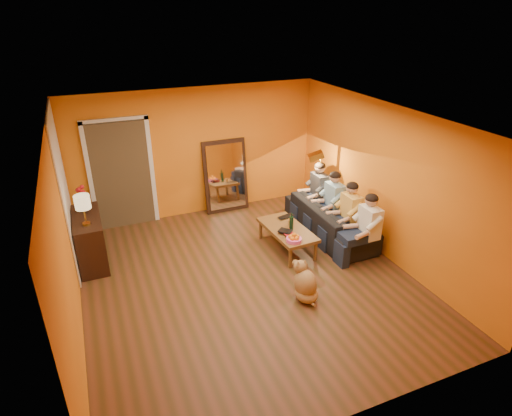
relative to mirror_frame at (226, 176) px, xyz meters
name	(u,v)px	position (x,y,z in m)	size (l,w,h in m)	color
room_shell	(238,198)	(-0.55, -2.26, 0.54)	(5.00, 5.50, 2.60)	brown
white_accent	(64,190)	(-3.04, -0.88, 0.54)	(0.02, 1.90, 2.58)	white
doorway_recess	(121,173)	(-2.05, 0.20, 0.29)	(1.06, 0.30, 2.10)	#3F2D19
door_jamb_left	(90,180)	(-2.62, 0.08, 0.29)	(0.08, 0.06, 2.20)	white
door_jamb_right	(152,171)	(-1.48, 0.08, 0.29)	(0.08, 0.06, 2.20)	white
door_header	(114,120)	(-2.05, 0.08, 1.36)	(1.22, 0.06, 0.08)	white
mirror_frame	(226,176)	(0.00, 0.00, 0.00)	(0.92, 0.06, 1.52)	black
mirror_glass	(226,177)	(0.00, -0.04, 0.00)	(0.78, 0.02, 1.36)	white
sideboard	(90,240)	(-2.79, -1.08, -0.34)	(0.44, 1.18, 0.85)	black
table_lamp	(84,210)	(-2.79, -1.38, 0.34)	(0.24, 0.24, 0.51)	beige
sofa	(330,219)	(1.45, -1.81, -0.45)	(0.84, 2.15, 0.63)	black
coffee_table	(287,239)	(0.46, -2.00, -0.55)	(0.62, 1.22, 0.42)	brown
floor_lamp	(319,187)	(1.55, -1.19, -0.04)	(0.30, 0.24, 1.44)	gold
dog	(305,281)	(0.07, -3.39, -0.45)	(0.34, 0.53, 0.62)	#A18049
person_far_left	(369,227)	(1.58, -2.81, -0.15)	(0.70, 0.44, 1.22)	silver
person_mid_left	(350,214)	(1.58, -2.26, -0.15)	(0.70, 0.44, 1.22)	gold
person_mid_right	(334,202)	(1.58, -1.71, -0.15)	(0.70, 0.44, 1.22)	#7EA8C3
person_far_right	(319,191)	(1.58, -1.16, -0.15)	(0.70, 0.44, 1.22)	#36373C
fruit_bowl	(294,237)	(0.36, -2.45, -0.26)	(0.26, 0.26, 0.16)	#EE54AE
wine_bottle	(291,221)	(0.51, -2.05, -0.18)	(0.07, 0.07, 0.31)	black
tumbler	(290,222)	(0.58, -1.88, -0.29)	(0.10, 0.10, 0.09)	#B27F3F
laptop	(288,218)	(0.64, -1.65, -0.33)	(0.32, 0.21, 0.03)	black
book_lower	(283,235)	(0.28, -2.20, -0.33)	(0.18, 0.24, 0.02)	black
book_mid	(283,233)	(0.29, -2.19, -0.31)	(0.17, 0.23, 0.02)	red
book_upper	(283,233)	(0.28, -2.21, -0.29)	(0.17, 0.23, 0.02)	black
vase	(84,205)	(-2.79, -0.83, 0.19)	(0.19, 0.19, 0.20)	black
flowers	(81,191)	(-2.79, -0.83, 0.45)	(0.17, 0.17, 0.48)	red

